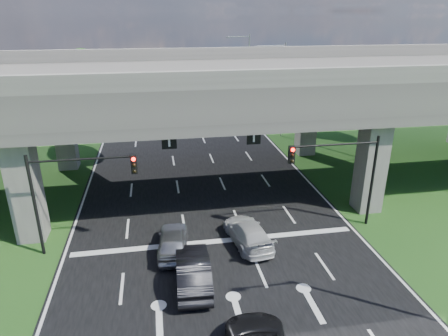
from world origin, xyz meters
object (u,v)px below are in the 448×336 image
object	(u,v)px
signal_right	(342,166)
car_silver	(173,241)
car_white	(248,233)
streetlight_far	(280,83)
car_dark	(193,270)
streetlight_beyond	(246,65)
signal_left	(73,185)

from	to	relation	value
signal_right	car_silver	xyz separation A→B (m)	(-10.46, -1.10, -3.43)
signal_right	car_white	xyz separation A→B (m)	(-6.02, -0.94, -3.47)
car_silver	car_white	distance (m)	4.44
streetlight_far	car_silver	world-z (taller)	streetlight_far
signal_right	streetlight_far	world-z (taller)	streetlight_far
car_silver	car_dark	bearing A→B (deg)	110.17
streetlight_far	streetlight_beyond	world-z (taller)	same
signal_left	car_silver	xyz separation A→B (m)	(5.19, -1.10, -3.43)
streetlight_beyond	signal_left	bearing A→B (deg)	-116.43
signal_right	streetlight_beyond	distance (m)	36.17
car_silver	car_white	world-z (taller)	car_silver
signal_right	car_dark	xyz separation A→B (m)	(-9.62, -4.18, -3.37)
signal_left	streetlight_far	xyz separation A→B (m)	(17.92, 20.06, 1.66)
signal_left	streetlight_far	distance (m)	26.95
streetlight_far	car_silver	distance (m)	25.21
streetlight_beyond	car_white	world-z (taller)	streetlight_beyond
signal_right	streetlight_beyond	xyz separation A→B (m)	(2.27, 36.06, 1.66)
streetlight_far	streetlight_beyond	xyz separation A→B (m)	(0.00, 16.00, 0.00)
signal_right	signal_left	size ratio (longest dim) A/B	1.00
streetlight_far	streetlight_beyond	bearing A→B (deg)	90.00
streetlight_beyond	car_white	size ratio (longest dim) A/B	2.11
signal_left	car_silver	bearing A→B (deg)	-11.98
signal_right	signal_left	distance (m)	15.65
streetlight_beyond	car_silver	bearing A→B (deg)	-108.91
car_silver	signal_left	bearing A→B (deg)	-6.99
car_dark	signal_right	bearing A→B (deg)	-153.85
signal_left	streetlight_beyond	xyz separation A→B (m)	(17.92, 36.06, 1.66)
signal_left	car_dark	size ratio (longest dim) A/B	1.25
signal_left	streetlight_far	size ratio (longest dim) A/B	0.60
signal_right	streetlight_far	bearing A→B (deg)	83.53
signal_right	car_silver	distance (m)	11.06
car_silver	car_dark	xyz separation A→B (m)	(0.83, -3.08, 0.06)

